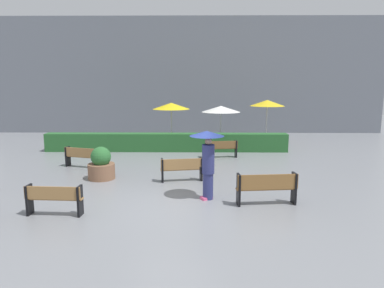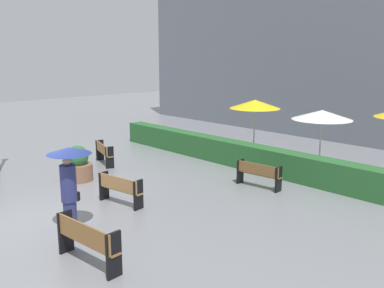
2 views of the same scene
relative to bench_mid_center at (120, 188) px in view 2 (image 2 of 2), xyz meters
The scene contains 11 objects.
ground_plane 2.62m from the bench_mid_center, 94.29° to the right, with size 60.00×60.00×0.00m, color gray.
bench_mid_center is the anchor object (origin of this frame).
bench_far_left 4.84m from the bench_mid_center, 153.96° to the left, with size 1.58×0.73×0.85m.
bench_near_right 3.61m from the bench_mid_center, 44.12° to the right, with size 1.81×0.52×0.94m.
bench_back_row 4.55m from the bench_mid_center, 67.77° to the left, with size 1.60×0.50×0.82m.
pedestrian_with_umbrella 2.32m from the bench_mid_center, 66.23° to the right, with size 1.06×1.06×2.12m.
planter_pot 3.05m from the bench_mid_center, behind, with size 1.00×1.00×1.22m.
patio_umbrella_yellow 7.45m from the bench_mid_center, 96.92° to the left, with size 2.07×2.07×2.47m.
patio_umbrella_white 8.02m from the bench_mid_center, 75.82° to the left, with size 2.21×2.21×2.28m.
hedge_strip 5.93m from the bench_mid_center, 100.26° to the left, with size 12.68×0.70×0.94m, color #28602D.
building_facade 13.90m from the bench_mid_center, 90.82° to the left, with size 28.00×1.20×8.13m, color slate.
Camera 2 is at (10.18, -3.87, 4.27)m, focal length 39.65 mm.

